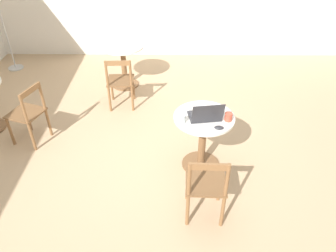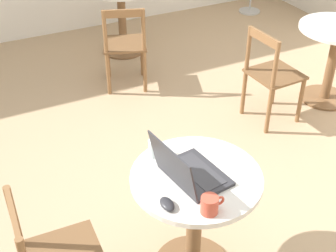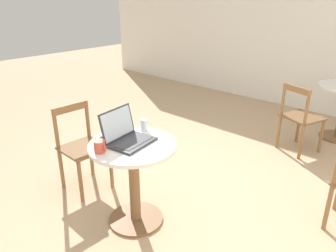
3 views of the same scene
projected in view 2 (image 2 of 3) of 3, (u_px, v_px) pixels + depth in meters
The scene contains 10 objects.
ground_plane at pixel (170, 202), 3.23m from camera, with size 16.00×16.00×0.00m, color tan.
cafe_table_near at pixel (195, 206), 2.49m from camera, with size 0.68×0.68×0.71m.
cafe_table_mid at pixel (335, 49), 4.08m from camera, with size 0.68×0.68×0.71m.
cafe_table_far at pixel (121, 8), 4.92m from camera, with size 0.68×0.68×0.71m.
chair_mid_left at pixel (271, 76), 3.85m from camera, with size 0.41×0.41×0.82m.
chair_far_front at pixel (125, 46), 4.32m from camera, with size 0.50×0.50×0.82m.
laptop at pixel (188, 171), 2.32m from camera, with size 0.34×0.38×0.25m.
mouse at pixel (167, 204), 2.18m from camera, with size 0.06×0.10×0.03m.
mug at pixel (210, 205), 2.13m from camera, with size 0.12×0.08×0.09m.
drinking_glass at pixel (154, 148), 2.48m from camera, with size 0.06×0.06×0.10m.
Camera 2 is at (-1.06, -2.12, 2.26)m, focal length 50.00 mm.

